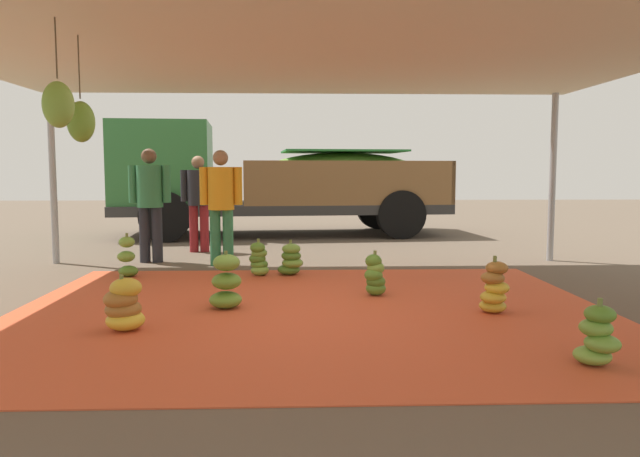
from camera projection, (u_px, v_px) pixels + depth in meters
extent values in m
plane|color=brown|center=(307.00, 265.00, 9.03)|extent=(40.00, 40.00, 0.00)
cube|color=#D1512D|center=(311.00, 311.00, 6.05)|extent=(5.94, 4.94, 0.01)
cylinder|color=#9EA0A5|center=(53.00, 178.00, 9.07)|extent=(0.10, 0.10, 2.58)
cylinder|color=#9EA0A5|center=(553.00, 178.00, 9.34)|extent=(0.10, 0.10, 2.58)
cube|color=beige|center=(311.00, 44.00, 5.80)|extent=(8.00, 7.00, 0.06)
cylinder|color=#4C422D|center=(56.00, 48.00, 4.68)|extent=(0.01, 0.01, 0.46)
ellipsoid|color=#75A83D|center=(58.00, 105.00, 4.72)|extent=(0.24, 0.24, 0.36)
cylinder|color=#4C422D|center=(79.00, 67.00, 5.31)|extent=(0.01, 0.01, 0.55)
ellipsoid|color=#60932D|center=(81.00, 122.00, 5.35)|extent=(0.24, 0.24, 0.36)
ellipsoid|color=gold|center=(493.00, 306.00, 5.96)|extent=(0.35, 0.35, 0.13)
ellipsoid|color=gold|center=(493.00, 297.00, 5.91)|extent=(0.29, 0.29, 0.13)
ellipsoid|color=gold|center=(497.00, 288.00, 5.90)|extent=(0.26, 0.26, 0.13)
ellipsoid|color=#996628|center=(493.00, 278.00, 5.89)|extent=(0.32, 0.32, 0.13)
ellipsoid|color=#996628|center=(497.00, 268.00, 5.90)|extent=(0.30, 0.30, 0.13)
cylinder|color=olive|center=(495.00, 262.00, 5.89)|extent=(0.04, 0.04, 0.12)
ellipsoid|color=#75A83D|center=(592.00, 355.00, 4.36)|extent=(0.37, 0.37, 0.13)
ellipsoid|color=#6B9E38|center=(602.00, 344.00, 4.30)|extent=(0.31, 0.31, 0.13)
ellipsoid|color=#6B9E38|center=(596.00, 328.00, 4.34)|extent=(0.30, 0.30, 0.13)
ellipsoid|color=#518428|center=(600.00, 314.00, 4.32)|extent=(0.30, 0.30, 0.13)
cylinder|color=olive|center=(600.00, 306.00, 4.30)|extent=(0.04, 0.04, 0.12)
ellipsoid|color=#477523|center=(289.00, 269.00, 8.12)|extent=(0.39, 0.39, 0.14)
ellipsoid|color=#6B9E38|center=(293.00, 263.00, 8.08)|extent=(0.39, 0.39, 0.14)
ellipsoid|color=#477523|center=(291.00, 256.00, 8.07)|extent=(0.34, 0.34, 0.14)
ellipsoid|color=#6B9E38|center=(291.00, 249.00, 8.05)|extent=(0.26, 0.26, 0.14)
cylinder|color=olive|center=(291.00, 244.00, 8.08)|extent=(0.04, 0.04, 0.12)
ellipsoid|color=#518428|center=(128.00, 271.00, 7.97)|extent=(0.32, 0.32, 0.15)
ellipsoid|color=#6B9E38|center=(126.00, 257.00, 7.97)|extent=(0.30, 0.30, 0.15)
ellipsoid|color=#75A83D|center=(127.00, 242.00, 7.97)|extent=(0.27, 0.27, 0.15)
cylinder|color=olive|center=(127.00, 238.00, 7.93)|extent=(0.04, 0.04, 0.12)
ellipsoid|color=#518428|center=(376.00, 288.00, 6.78)|extent=(0.30, 0.30, 0.15)
ellipsoid|color=#477523|center=(376.00, 282.00, 6.76)|extent=(0.28, 0.28, 0.15)
ellipsoid|color=#518428|center=(374.00, 275.00, 6.74)|extent=(0.28, 0.28, 0.15)
ellipsoid|color=#75A83D|center=(376.00, 268.00, 6.76)|extent=(0.26, 0.26, 0.15)
ellipsoid|color=#518428|center=(374.00, 261.00, 6.76)|extent=(0.25, 0.25, 0.15)
cylinder|color=olive|center=(375.00, 256.00, 6.74)|extent=(0.04, 0.04, 0.12)
ellipsoid|color=gold|center=(125.00, 320.00, 5.29)|extent=(0.47, 0.47, 0.18)
ellipsoid|color=#996628|center=(123.00, 309.00, 5.29)|extent=(0.42, 0.42, 0.18)
ellipsoid|color=#996628|center=(121.00, 299.00, 5.27)|extent=(0.41, 0.41, 0.18)
ellipsoid|color=gold|center=(126.00, 288.00, 5.27)|extent=(0.36, 0.36, 0.18)
cylinder|color=olive|center=(122.00, 282.00, 5.24)|extent=(0.04, 0.04, 0.12)
ellipsoid|color=#75A83D|center=(260.00, 270.00, 8.05)|extent=(0.34, 0.34, 0.14)
ellipsoid|color=#518428|center=(259.00, 264.00, 8.06)|extent=(0.28, 0.28, 0.14)
ellipsoid|color=#477523|center=(257.00, 259.00, 8.05)|extent=(0.30, 0.30, 0.14)
ellipsoid|color=#6B9E38|center=(259.00, 253.00, 8.04)|extent=(0.24, 0.24, 0.14)
ellipsoid|color=#518428|center=(258.00, 248.00, 7.99)|extent=(0.24, 0.24, 0.14)
cylinder|color=olive|center=(258.00, 243.00, 8.00)|extent=(0.04, 0.04, 0.12)
ellipsoid|color=#60932D|center=(226.00, 300.00, 6.14)|extent=(0.40, 0.40, 0.17)
ellipsoid|color=#60932D|center=(227.00, 281.00, 6.13)|extent=(0.41, 0.41, 0.17)
ellipsoid|color=#6B9E38|center=(226.00, 263.00, 6.09)|extent=(0.36, 0.36, 0.17)
cylinder|color=olive|center=(226.00, 257.00, 6.08)|extent=(0.04, 0.04, 0.12)
cube|color=#2D2D2D|center=(282.00, 207.00, 13.23)|extent=(7.16, 3.00, 0.20)
cube|color=#2D6B33|center=(164.00, 164.00, 12.83)|extent=(2.14, 2.36, 1.70)
cube|color=#232D38|center=(115.00, 147.00, 12.67)|extent=(0.19, 1.90, 0.75)
cube|color=brown|center=(352.00, 183.00, 12.21)|extent=(4.32, 0.47, 0.90)
cube|color=brown|center=(335.00, 181.00, 14.48)|extent=(4.32, 0.47, 0.90)
cube|color=brown|center=(436.00, 182.00, 13.61)|extent=(0.29, 2.38, 0.90)
ellipsoid|color=#75A83D|center=(342.00, 178.00, 13.34)|extent=(3.97, 2.33, 1.10)
cube|color=#237533|center=(342.00, 151.00, 13.28)|extent=(2.75, 2.04, 0.04)
cylinder|color=black|center=(165.00, 217.00, 11.87)|extent=(1.02, 0.37, 1.00)
cylinder|color=black|center=(177.00, 210.00, 14.02)|extent=(1.02, 0.37, 1.00)
cylinder|color=black|center=(401.00, 215.00, 12.46)|extent=(1.02, 0.37, 1.00)
cylinder|color=black|center=(378.00, 208.00, 14.61)|extent=(1.02, 0.37, 1.00)
cylinder|color=#26262D|center=(145.00, 235.00, 9.25)|extent=(0.16, 0.16, 0.85)
cylinder|color=#26262D|center=(157.00, 235.00, 9.26)|extent=(0.16, 0.16, 0.85)
cylinder|color=#337A4C|center=(150.00, 186.00, 9.18)|extent=(0.39, 0.39, 0.63)
cylinder|color=#337A4C|center=(133.00, 184.00, 9.17)|extent=(0.12, 0.12, 0.56)
cylinder|color=#337A4C|center=(167.00, 184.00, 9.19)|extent=(0.12, 0.12, 0.56)
sphere|color=brown|center=(149.00, 156.00, 9.14)|extent=(0.23, 0.23, 0.23)
cylinder|color=#337A4C|center=(215.00, 238.00, 8.93)|extent=(0.16, 0.16, 0.83)
cylinder|color=#337A4C|center=(228.00, 238.00, 8.93)|extent=(0.16, 0.16, 0.83)
cylinder|color=orange|center=(221.00, 188.00, 8.86)|extent=(0.38, 0.38, 0.62)
cylinder|color=orange|center=(204.00, 186.00, 8.85)|extent=(0.12, 0.12, 0.55)
cylinder|color=orange|center=(238.00, 186.00, 8.87)|extent=(0.12, 0.12, 0.55)
sphere|color=#936B4C|center=(220.00, 158.00, 8.82)|extent=(0.22, 0.22, 0.22)
cylinder|color=maroon|center=(194.00, 229.00, 10.44)|extent=(0.15, 0.15, 0.81)
cylinder|color=maroon|center=(204.00, 229.00, 10.44)|extent=(0.15, 0.15, 0.81)
cylinder|color=#26262D|center=(198.00, 188.00, 10.37)|extent=(0.37, 0.37, 0.60)
cylinder|color=#26262D|center=(184.00, 186.00, 10.36)|extent=(0.12, 0.12, 0.54)
cylinder|color=#26262D|center=(213.00, 186.00, 10.38)|extent=(0.12, 0.12, 0.54)
sphere|color=#936B4C|center=(198.00, 162.00, 10.33)|extent=(0.22, 0.22, 0.22)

